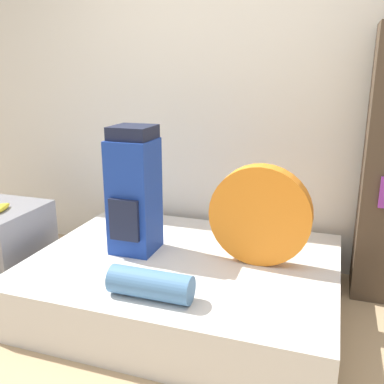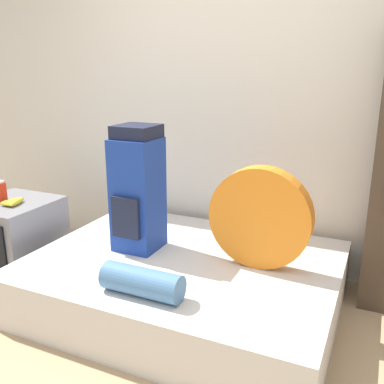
% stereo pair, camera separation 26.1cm
% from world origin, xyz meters
% --- Properties ---
extents(ground_plane, '(16.00, 16.00, 0.00)m').
position_xyz_m(ground_plane, '(0.00, 0.00, 0.00)').
color(ground_plane, tan).
extents(wall_back, '(8.00, 0.05, 2.60)m').
position_xyz_m(wall_back, '(0.00, 1.63, 1.30)').
color(wall_back, silver).
rests_on(wall_back, ground_plane).
extents(bed, '(1.92, 1.48, 0.33)m').
position_xyz_m(bed, '(-0.06, 0.81, 0.17)').
color(bed, silver).
rests_on(bed, ground_plane).
extents(backpack, '(0.28, 0.32, 0.83)m').
position_xyz_m(backpack, '(-0.41, 0.83, 0.74)').
color(backpack, navy).
rests_on(backpack, bed).
extents(tent_bag, '(0.63, 0.12, 0.63)m').
position_xyz_m(tent_bag, '(0.41, 0.90, 0.65)').
color(tent_bag, orange).
rests_on(tent_bag, bed).
extents(sleeping_roll, '(0.46, 0.16, 0.16)m').
position_xyz_m(sleeping_roll, '(-0.06, 0.29, 0.41)').
color(sleeping_roll, teal).
rests_on(sleeping_roll, bed).
extents(television, '(0.57, 0.60, 0.55)m').
position_xyz_m(television, '(-1.46, 0.73, 0.28)').
color(television, gray).
rests_on(television, ground_plane).
extents(canister, '(0.09, 0.09, 0.16)m').
position_xyz_m(canister, '(-1.53, 0.71, 0.63)').
color(canister, red).
rests_on(canister, television).
extents(banana_bunch, '(0.14, 0.18, 0.04)m').
position_xyz_m(banana_bunch, '(-1.39, 0.70, 0.57)').
color(banana_bunch, yellow).
rests_on(banana_bunch, television).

